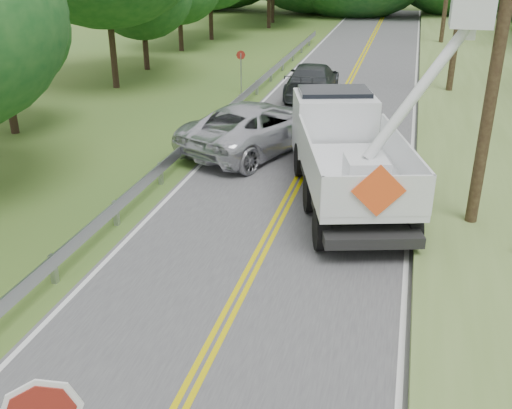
# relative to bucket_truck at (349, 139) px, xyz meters

# --- Properties ---
(road) EXTENTS (7.20, 96.00, 0.03)m
(road) POSITION_rel_bucket_truck_xyz_m (-1.54, 3.08, -1.62)
(road) COLOR #474749
(road) RESTS_ON ground
(guardrail) EXTENTS (0.18, 48.00, 0.77)m
(guardrail) POSITION_rel_bucket_truck_xyz_m (-5.56, 3.98, -1.08)
(guardrail) COLOR #9FA2A8
(guardrail) RESTS_ON ground
(bucket_truck) EXTENTS (5.38, 7.92, 7.27)m
(bucket_truck) POSITION_rel_bucket_truck_xyz_m (0.00, 0.00, 0.00)
(bucket_truck) COLOR black
(bucket_truck) RESTS_ON road
(suv_silver) EXTENTS (5.07, 6.90, 1.74)m
(suv_silver) POSITION_rel_bucket_truck_xyz_m (-3.56, 2.98, -0.74)
(suv_silver) COLOR silver
(suv_silver) RESTS_ON road
(suv_darkgrey) EXTENTS (2.58, 5.71, 1.62)m
(suv_darkgrey) POSITION_rel_bucket_truck_xyz_m (-2.93, 11.16, -0.80)
(suv_darkgrey) COLOR #33373B
(suv_darkgrey) RESTS_ON road
(stop_sign_permanent) EXTENTS (0.43, 0.16, 2.10)m
(stop_sign_permanent) POSITION_rel_bucket_truck_xyz_m (-6.44, 11.07, -0.27)
(stop_sign_permanent) COLOR #9FA2A8
(stop_sign_permanent) RESTS_ON ground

